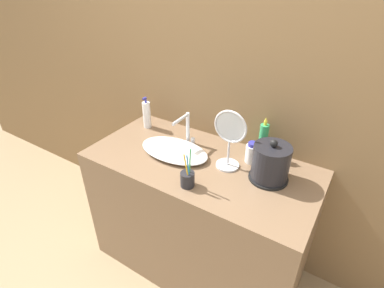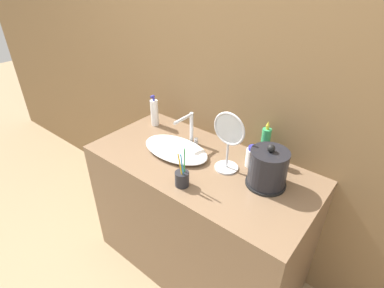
% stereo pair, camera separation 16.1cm
% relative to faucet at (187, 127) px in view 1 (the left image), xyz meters
% --- Properties ---
extents(wall_back, '(6.00, 0.04, 2.60)m').
position_rel_faucet_xyz_m(wall_back, '(0.16, 0.21, 0.36)').
color(wall_back, olive).
rests_on(wall_back, ground_plane).
extents(vanity_counter, '(1.28, 0.61, 0.83)m').
position_rel_faucet_xyz_m(vanity_counter, '(0.16, -0.12, -0.53)').
color(vanity_counter, brown).
rests_on(vanity_counter, ground_plane).
extents(sink_basin, '(0.42, 0.24, 0.04)m').
position_rel_faucet_xyz_m(sink_basin, '(-0.00, -0.12, -0.09)').
color(sink_basin, white).
rests_on(sink_basin, vanity_counter).
extents(faucet, '(0.06, 0.16, 0.20)m').
position_rel_faucet_xyz_m(faucet, '(0.00, 0.00, 0.00)').
color(faucet, silver).
rests_on(faucet, vanity_counter).
extents(electric_kettle, '(0.20, 0.20, 0.23)m').
position_rel_faucet_xyz_m(electric_kettle, '(0.53, -0.06, -0.02)').
color(electric_kettle, black).
rests_on(electric_kettle, vanity_counter).
extents(toothbrush_cup, '(0.07, 0.07, 0.22)m').
position_rel_faucet_xyz_m(toothbrush_cup, '(0.22, -0.32, -0.07)').
color(toothbrush_cup, '#232328').
rests_on(toothbrush_cup, vanity_counter).
extents(lotion_bottle, '(0.05, 0.05, 0.21)m').
position_rel_faucet_xyz_m(lotion_bottle, '(-0.34, 0.05, -0.02)').
color(lotion_bottle, white).
rests_on(lotion_bottle, vanity_counter).
extents(shampoo_bottle, '(0.07, 0.07, 0.12)m').
position_rel_faucet_xyz_m(shampoo_bottle, '(0.40, 0.04, -0.06)').
color(shampoo_bottle, white).
rests_on(shampoo_bottle, vanity_counter).
extents(mouthwash_bottle, '(0.05, 0.05, 0.24)m').
position_rel_faucet_xyz_m(mouthwash_bottle, '(0.42, 0.12, -0.01)').
color(mouthwash_bottle, '#2D9956').
rests_on(mouthwash_bottle, vanity_counter).
extents(vanity_mirror, '(0.18, 0.13, 0.33)m').
position_rel_faucet_xyz_m(vanity_mirror, '(0.31, -0.07, 0.06)').
color(vanity_mirror, silver).
rests_on(vanity_mirror, vanity_counter).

